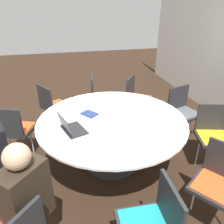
{
  "coord_description": "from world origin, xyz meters",
  "views": [
    {
      "loc": [
        2.44,
        -0.58,
        2.09
      ],
      "look_at": [
        0.0,
        0.0,
        0.82
      ],
      "focal_mm": 35.0,
      "sensor_mm": 36.0,
      "label": 1
    }
  ],
  "objects": [
    {
      "name": "chair_6",
      "position": [
        -1.16,
        0.75,
        0.52
      ],
      "size": [
        0.6,
        0.6,
        0.86
      ],
      "rotation": [
        0.0,
        0.0,
        11.94
      ],
      "color": "#262628",
      "rests_on": "ground_plane"
    },
    {
      "name": "chair_7",
      "position": [
        -1.38,
        0.08,
        0.52
      ],
      "size": [
        0.48,
        0.46,
        0.86
      ],
      "rotation": [
        0.0,
        0.0,
        12.46
      ],
      "color": "#262628",
      "rests_on": "ground_plane"
    },
    {
      "name": "laptop",
      "position": [
        0.19,
        -0.55,
        0.78
      ],
      "size": [
        0.4,
        0.34,
        0.21
      ],
      "rotation": [
        0.0,
        0.0,
        3.47
      ],
      "color": "#232326",
      "rests_on": "conference_table"
    },
    {
      "name": "chair_2",
      "position": [
        1.38,
        0.01,
        0.52
      ],
      "size": [
        0.46,
        0.44,
        0.86
      ],
      "rotation": [
        0.0,
        0.0,
        9.38
      ],
      "color": "#262628",
      "rests_on": "ground_plane"
    },
    {
      "name": "spiral_notebook",
      "position": [
        -0.19,
        -0.27,
        0.73
      ],
      "size": [
        0.26,
        0.25,
        0.02
      ],
      "color": "navy",
      "rests_on": "conference_table"
    },
    {
      "name": "chair_4",
      "position": [
        0.3,
        1.35,
        0.52
      ],
      "size": [
        0.52,
        0.54,
        0.86
      ],
      "rotation": [
        0.0,
        0.0,
        10.73
      ],
      "color": "#262628",
      "rests_on": "ground_plane"
    },
    {
      "name": "chair_5",
      "position": [
        -0.45,
        1.31,
        0.52
      ],
      "size": [
        0.53,
        0.54,
        0.86
      ],
      "rotation": [
        0.0,
        0.0,
        11.28
      ],
      "color": "#262628",
      "rests_on": "ground_plane"
    },
    {
      "name": "conference_table",
      "position": [
        0.0,
        0.0,
        0.6
      ],
      "size": [
        1.94,
        1.94,
        0.72
      ],
      "color": "#333333",
      "rests_on": "ground_plane"
    },
    {
      "name": "ground_plane",
      "position": [
        0.0,
        0.0,
        0.0
      ],
      "size": [
        16.0,
        16.0,
        0.0
      ],
      "primitive_type": "plane",
      "color": "black"
    },
    {
      "name": "chair_3",
      "position": [
        1.1,
        0.84,
        0.52
      ],
      "size": [
        0.6,
        0.6,
        0.86
      ],
      "rotation": [
        0.0,
        0.0,
        10.03
      ],
      "color": "#262628",
      "rests_on": "ground_plane"
    },
    {
      "name": "chair_9",
      "position": [
        -0.45,
        -1.31,
        0.52
      ],
      "size": [
        0.55,
        0.56,
        0.86
      ],
      "rotation": [
        0.0,
        0.0,
        13.76
      ],
      "color": "#262628",
      "rests_on": "ground_plane"
    },
    {
      "name": "person_1",
      "position": [
        1.07,
        -0.96,
        0.71
      ],
      "size": [
        0.42,
        0.4,
        1.21
      ],
      "rotation": [
        0.0,
        0.0,
        8.7
      ],
      "color": "#2D2319",
      "rests_on": "ground_plane"
    },
    {
      "name": "chair_8",
      "position": [
        -1.14,
        -0.78,
        0.52
      ],
      "size": [
        0.6,
        0.59,
        0.86
      ],
      "rotation": [
        0.0,
        0.0,
        13.12
      ],
      "color": "#262628",
      "rests_on": "ground_plane"
    }
  ]
}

